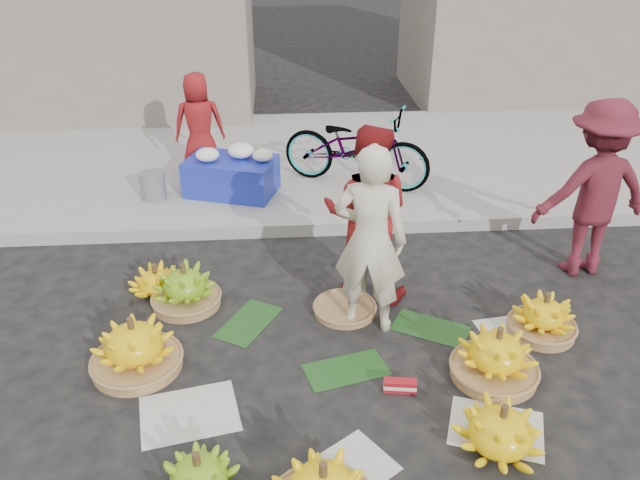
{
  "coord_description": "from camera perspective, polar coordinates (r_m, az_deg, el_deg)",
  "views": [
    {
      "loc": [
        -0.58,
        -4.06,
        3.3
      ],
      "look_at": [
        -0.25,
        0.71,
        0.7
      ],
      "focal_mm": 35.0,
      "sensor_mm": 36.0,
      "label": 1
    }
  ],
  "objects": [
    {
      "name": "ground",
      "position": [
        5.27,
        3.27,
        -10.33
      ],
      "size": [
        80.0,
        80.0,
        0.0
      ],
      "primitive_type": "plane",
      "color": "black",
      "rests_on": "ground"
    },
    {
      "name": "curb",
      "position": [
        7.07,
        1.13,
        1.38
      ],
      "size": [
        40.0,
        0.25,
        0.15
      ],
      "primitive_type": "cube",
      "color": "gray",
      "rests_on": "ground"
    },
    {
      "name": "sidewalk",
      "position": [
        8.99,
        -0.05,
        7.41
      ],
      "size": [
        40.0,
        4.0,
        0.12
      ],
      "primitive_type": "cube",
      "color": "gray",
      "rests_on": "ground"
    },
    {
      "name": "newspaper_scatter",
      "position": [
        4.68,
        4.5,
        -16.45
      ],
      "size": [
        3.2,
        1.8,
        0.0
      ],
      "primitive_type": null,
      "color": "silver",
      "rests_on": "ground"
    },
    {
      "name": "banana_leaves",
      "position": [
        5.41,
        1.95,
        -9.03
      ],
      "size": [
        2.0,
        1.0,
        0.0
      ],
      "primitive_type": null,
      "color": "#174216",
      "rests_on": "ground"
    },
    {
      "name": "banana_bunch_0",
      "position": [
        5.2,
        -16.6,
        -9.32
      ],
      "size": [
        0.71,
        0.71,
        0.48
      ],
      "rotation": [
        0.0,
        0.0,
        -0.12
      ],
      "color": "olive",
      "rests_on": "ground"
    },
    {
      "name": "banana_bunch_1",
      "position": [
        4.24,
        -11.05,
        -20.34
      ],
      "size": [
        0.6,
        0.6,
        0.33
      ],
      "rotation": [
        0.0,
        0.0,
        -0.21
      ],
      "color": "#5C9915",
      "rests_on": "ground"
    },
    {
      "name": "banana_bunch_3",
      "position": [
        4.56,
        16.21,
        -16.32
      ],
      "size": [
        0.62,
        0.62,
        0.38
      ],
      "rotation": [
        0.0,
        0.0,
        0.01
      ],
      "color": "yellow",
      "rests_on": "ground"
    },
    {
      "name": "banana_bunch_4",
      "position": [
        5.11,
        15.81,
        -10.15
      ],
      "size": [
        0.67,
        0.67,
        0.46
      ],
      "rotation": [
        0.0,
        0.0,
        0.08
      ],
      "color": "olive",
      "rests_on": "ground"
    },
    {
      "name": "banana_bunch_5",
      "position": [
        5.72,
        19.77,
        -6.63
      ],
      "size": [
        0.59,
        0.59,
        0.41
      ],
      "rotation": [
        0.0,
        0.0,
        -0.24
      ],
      "color": "olive",
      "rests_on": "ground"
    },
    {
      "name": "banana_bunch_6",
      "position": [
        5.86,
        -12.22,
        -4.3
      ],
      "size": [
        0.69,
        0.69,
        0.44
      ],
      "rotation": [
        0.0,
        0.0,
        -0.33
      ],
      "color": "olive",
      "rests_on": "ground"
    },
    {
      "name": "banana_bunch_7",
      "position": [
        6.14,
        -14.75,
        -3.62
      ],
      "size": [
        0.53,
        0.53,
        0.31
      ],
      "rotation": [
        0.0,
        0.0,
        0.15
      ],
      "color": "yellow",
      "rests_on": "ground"
    },
    {
      "name": "basket_spare",
      "position": [
        5.72,
        2.28,
        -6.34
      ],
      "size": [
        0.62,
        0.62,
        0.06
      ],
      "primitive_type": "cylinder",
      "rotation": [
        0.0,
        0.0,
        0.11
      ],
      "color": "olive",
      "rests_on": "ground"
    },
    {
      "name": "incense_stack",
      "position": [
        4.91,
        7.33,
        -13.06
      ],
      "size": [
        0.26,
        0.11,
        0.1
      ],
      "primitive_type": "cube",
      "rotation": [
        0.0,
        0.0,
        -0.14
      ],
      "color": "#AA121C",
      "rests_on": "ground"
    },
    {
      "name": "vendor_cream",
      "position": [
        5.16,
        4.61,
        -0.05
      ],
      "size": [
        0.71,
        0.57,
        1.68
      ],
      "primitive_type": "imported",
      "rotation": [
        0.0,
        0.0,
        2.84
      ],
      "color": "beige",
      "rests_on": "ground"
    },
    {
      "name": "vendor_red",
      "position": [
        5.61,
        4.3,
        2.36
      ],
      "size": [
        0.96,
        0.83,
        1.67
      ],
      "primitive_type": "imported",
      "rotation": [
        0.0,
        0.0,
        2.86
      ],
      "color": "maroon",
      "rests_on": "ground"
    },
    {
      "name": "man_striped",
      "position": [
        6.52,
        23.79,
        4.21
      ],
      "size": [
        1.2,
        0.76,
        1.76
      ],
      "primitive_type": "imported",
      "rotation": [
        0.0,
        0.0,
        3.24
      ],
      "color": "maroon",
      "rests_on": "ground"
    },
    {
      "name": "flower_table",
      "position": [
        7.74,
        -8.07,
        6.02
      ],
      "size": [
        1.2,
        0.95,
        0.61
      ],
      "rotation": [
        0.0,
        0.0,
        -0.32
      ],
      "color": "#1925A3",
      "rests_on": "sidewalk"
    },
    {
      "name": "grey_bucket",
      "position": [
        7.8,
        -15.02,
        4.81
      ],
      "size": [
        0.3,
        0.3,
        0.34
      ],
      "primitive_type": "cylinder",
      "color": "slate",
      "rests_on": "sidewalk"
    },
    {
      "name": "flower_vendor",
      "position": [
        8.3,
        -10.99,
        10.36
      ],
      "size": [
        0.69,
        0.5,
        1.32
      ],
      "primitive_type": "imported",
      "rotation": [
        0.0,
        0.0,
        3.27
      ],
      "color": "maroon",
      "rests_on": "sidewalk"
    },
    {
      "name": "bicycle",
      "position": [
        7.85,
        3.32,
        8.51
      ],
      "size": [
        1.39,
        2.0,
        1.0
      ],
      "primitive_type": "imported",
      "rotation": [
        0.0,
        0.0,
        1.14
      ],
      "color": "gray",
      "rests_on": "sidewalk"
    }
  ]
}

